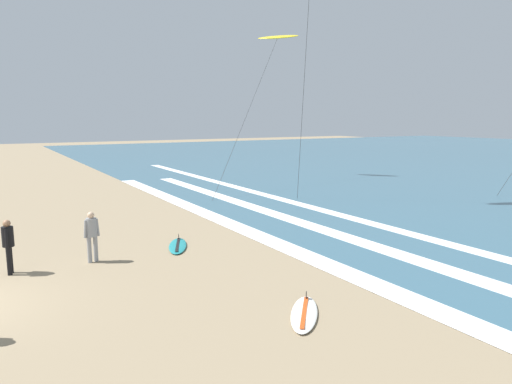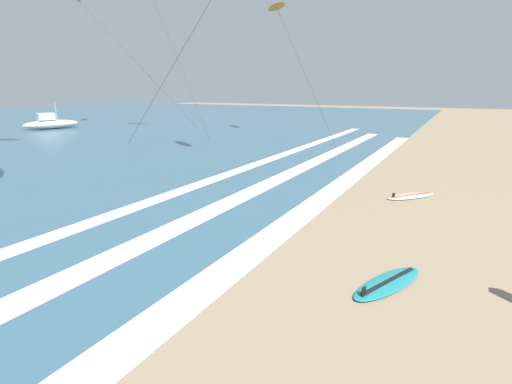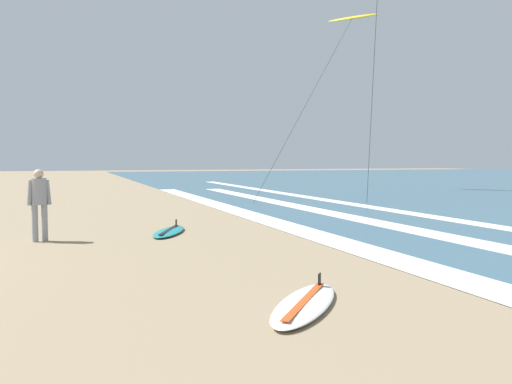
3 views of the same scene
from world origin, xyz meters
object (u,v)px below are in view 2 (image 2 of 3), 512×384
Objects in this scene: kite_orange_far_right at (277,8)px; offshore_boat at (51,123)px; surfboard_foreground_flat at (411,196)px; surfboard_right_spare at (388,283)px; kite_lime_distant_high at (77,0)px.

offshore_boat is at bearing 108.36° from kite_orange_far_right.
surfboard_foreground_flat and surfboard_right_spare have the same top height.
surfboard_right_spare is 41.30m from kite_lime_distant_high.
kite_orange_far_right is at bearing -71.64° from offshore_boat.
surfboard_right_spare is 27.49m from kite_orange_far_right.
surfboard_foreground_flat is at bearing -108.51° from kite_lime_distant_high.
surfboard_right_spare is at bearing -147.70° from kite_orange_far_right.
surfboard_foreground_flat is 22.25m from kite_orange_far_right.
surfboard_foreground_flat is at bearing -137.96° from kite_orange_far_right.
offshore_boat is at bearing 78.32° from surfboard_foreground_flat.
surfboard_foreground_flat is 38.35m from kite_lime_distant_high.
surfboard_foreground_flat is 0.93× the size of surfboard_right_spare.
kite_orange_far_right is 1.95× the size of offshore_boat.
kite_orange_far_right is at bearing -81.53° from kite_lime_distant_high.
offshore_boat is (14.19, 35.74, 0.51)m from surfboard_right_spare.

